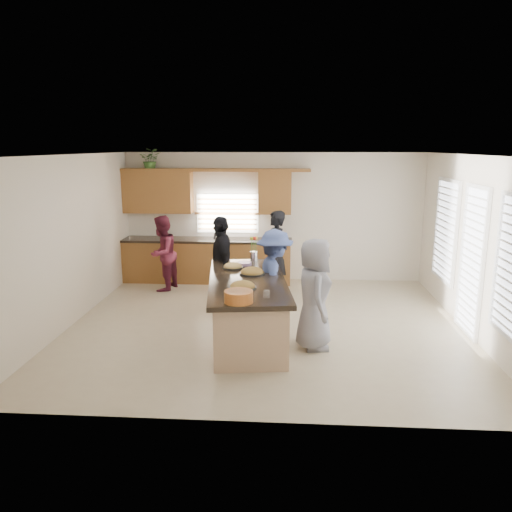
# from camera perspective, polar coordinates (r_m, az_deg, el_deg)

# --- Properties ---
(floor) EXTENTS (6.50, 6.50, 0.00)m
(floor) POSITION_cam_1_polar(r_m,az_deg,el_deg) (8.43, 1.15, -7.89)
(floor) COLOR #C4B492
(floor) RESTS_ON ground
(room_shell) EXTENTS (6.52, 6.02, 2.81)m
(room_shell) POSITION_cam_1_polar(r_m,az_deg,el_deg) (7.97, 1.21, 5.02)
(room_shell) COLOR silver
(room_shell) RESTS_ON ground
(back_cabinetry) EXTENTS (4.08, 0.66, 2.46)m
(back_cabinetry) POSITION_cam_1_polar(r_m,az_deg,el_deg) (10.97, -5.82, 1.80)
(back_cabinetry) COLOR #915E2A
(back_cabinetry) RESTS_ON ground
(right_wall_glazing) EXTENTS (0.06, 4.00, 2.25)m
(right_wall_glazing) POSITION_cam_1_polar(r_m,az_deg,el_deg) (8.43, 23.59, 0.52)
(right_wall_glazing) COLOR white
(right_wall_glazing) RESTS_ON ground
(island) EXTENTS (1.48, 2.82, 0.95)m
(island) POSITION_cam_1_polar(r_m,az_deg,el_deg) (7.77, -0.99, -6.17)
(island) COLOR tan
(island) RESTS_ON ground
(platter_front) EXTENTS (0.40, 0.40, 0.16)m
(platter_front) POSITION_cam_1_polar(r_m,az_deg,el_deg) (7.11, -1.55, -3.51)
(platter_front) COLOR black
(platter_front) RESTS_ON island
(platter_mid) EXTENTS (0.41, 0.41, 0.16)m
(platter_mid) POSITION_cam_1_polar(r_m,az_deg,el_deg) (7.90, -0.44, -1.88)
(platter_mid) COLOR black
(platter_mid) RESTS_ON island
(platter_back) EXTENTS (0.34, 0.34, 0.14)m
(platter_back) POSITION_cam_1_polar(r_m,az_deg,el_deg) (8.27, -2.65, -1.23)
(platter_back) COLOR black
(platter_back) RESTS_ON island
(salad_bowl) EXTENTS (0.38, 0.38, 0.15)m
(salad_bowl) POSITION_cam_1_polar(r_m,az_deg,el_deg) (6.48, -1.99, -4.59)
(salad_bowl) COLOR #BA5F22
(salad_bowl) RESTS_ON island
(clear_cup) EXTENTS (0.09, 0.09, 0.10)m
(clear_cup) POSITION_cam_1_polar(r_m,az_deg,el_deg) (6.70, 1.21, -4.35)
(clear_cup) COLOR white
(clear_cup) RESTS_ON island
(plate_stack) EXTENTS (0.25, 0.25, 0.05)m
(plate_stack) POSITION_cam_1_polar(r_m,az_deg,el_deg) (8.50, -1.34, -0.87)
(plate_stack) COLOR #A77FB9
(plate_stack) RESTS_ON island
(flower_vase) EXTENTS (0.14, 0.14, 0.43)m
(flower_vase) POSITION_cam_1_polar(r_m,az_deg,el_deg) (8.79, -0.26, 0.92)
(flower_vase) COLOR silver
(flower_vase) RESTS_ON island
(potted_plant) EXTENTS (0.45, 0.39, 0.48)m
(potted_plant) POSITION_cam_1_polar(r_m,az_deg,el_deg) (11.13, -11.95, 10.70)
(potted_plant) COLOR #3B6729
(potted_plant) RESTS_ON back_cabinetry
(woman_left_back) EXTENTS (0.50, 0.68, 1.71)m
(woman_left_back) POSITION_cam_1_polar(r_m,az_deg,el_deg) (9.78, 2.22, 0.21)
(woman_left_back) COLOR black
(woman_left_back) RESTS_ON ground
(woman_left_mid) EXTENTS (0.75, 0.87, 1.55)m
(woman_left_mid) POSITION_cam_1_polar(r_m,az_deg,el_deg) (10.41, -10.67, 0.30)
(woman_left_mid) COLOR maroon
(woman_left_mid) RESTS_ON ground
(woman_left_front) EXTENTS (0.65, 1.08, 1.72)m
(woman_left_front) POSITION_cam_1_polar(r_m,az_deg,el_deg) (9.01, -3.98, -0.85)
(woman_left_front) COLOR black
(woman_left_front) RESTS_ON ground
(woman_right_back) EXTENTS (0.85, 1.17, 1.62)m
(woman_right_back) POSITION_cam_1_polar(r_m,az_deg,el_deg) (8.16, 2.16, -2.61)
(woman_right_back) COLOR #40518C
(woman_right_back) RESTS_ON ground
(woman_right_front) EXTENTS (0.60, 0.85, 1.65)m
(woman_right_front) POSITION_cam_1_polar(r_m,az_deg,el_deg) (7.34, 6.69, -4.35)
(woman_right_front) COLOR gray
(woman_right_front) RESTS_ON ground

